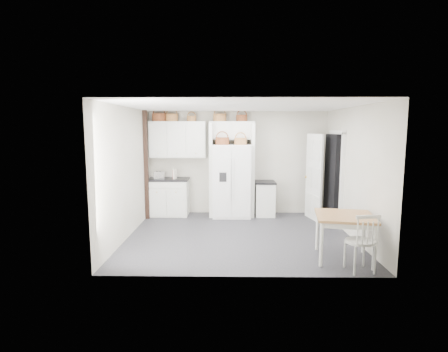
{
  "coord_description": "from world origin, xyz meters",
  "views": [
    {
      "loc": [
        -0.21,
        -6.91,
        2.17
      ],
      "look_at": [
        -0.32,
        0.4,
        1.18
      ],
      "focal_mm": 28.0,
      "sensor_mm": 36.0,
      "label": 1
    }
  ],
  "objects": [
    {
      "name": "cookbook_cream",
      "position": [
        -1.56,
        1.62,
        1.06
      ],
      "size": [
        0.08,
        0.17,
        0.25
      ],
      "primitive_type": "cube",
      "rotation": [
        0.0,
        0.0,
        -0.25
      ],
      "color": "beige",
      "rests_on": "counter_left"
    },
    {
      "name": "fridge_panel_right",
      "position": [
        0.36,
        1.7,
        1.15
      ],
      "size": [
        0.08,
        0.6,
        2.3
      ],
      "primitive_type": "cube",
      "color": "silver",
      "rests_on": "floor"
    },
    {
      "name": "basket_upper_c",
      "position": [
        -1.15,
        1.83,
        2.42
      ],
      "size": [
        0.23,
        0.23,
        0.13
      ],
      "primitive_type": "cylinder",
      "color": "brown",
      "rests_on": "upper_cabinet"
    },
    {
      "name": "floor",
      "position": [
        0.0,
        0.0,
        0.0
      ],
      "size": [
        4.5,
        4.5,
        0.0
      ],
      "primitive_type": "plane",
      "color": "#242428",
      "rests_on": "ground"
    },
    {
      "name": "fridge_panel_left",
      "position": [
        -0.66,
        1.7,
        1.15
      ],
      "size": [
        0.08,
        0.6,
        2.3
      ],
      "primitive_type": "cube",
      "color": "silver",
      "rests_on": "floor"
    },
    {
      "name": "wall_back",
      "position": [
        0.0,
        2.0,
        1.3
      ],
      "size": [
        4.5,
        0.0,
        4.5
      ],
      "primitive_type": "plane",
      "rotation": [
        1.57,
        0.0,
        0.0
      ],
      "color": "#AFAA95",
      "rests_on": "floor"
    },
    {
      "name": "basket_upper_b",
      "position": [
        -1.64,
        1.83,
        2.44
      ],
      "size": [
        0.31,
        0.31,
        0.18
      ],
      "primitive_type": "cylinder",
      "color": "brown",
      "rests_on": "upper_cabinet"
    },
    {
      "name": "windsor_chair",
      "position": [
        1.79,
        -1.75,
        0.47
      ],
      "size": [
        0.52,
        0.48,
        0.94
      ],
      "primitive_type": "cube",
      "rotation": [
        0.0,
        0.0,
        0.16
      ],
      "color": "silver",
      "rests_on": "floor"
    },
    {
      "name": "basket_fridge_b",
      "position": [
        0.06,
        1.53,
        1.87
      ],
      "size": [
        0.3,
        0.3,
        0.16
      ],
      "primitive_type": "cylinder",
      "color": "brown",
      "rests_on": "refrigerator"
    },
    {
      "name": "wall_left",
      "position": [
        -2.25,
        0.0,
        1.3
      ],
      "size": [
        0.0,
        4.0,
        4.0
      ],
      "primitive_type": "plane",
      "rotation": [
        1.57,
        0.0,
        1.57
      ],
      "color": "#AFAA95",
      "rests_on": "floor"
    },
    {
      "name": "doorway_void",
      "position": [
        2.16,
        1.0,
        1.02
      ],
      "size": [
        0.18,
        0.85,
        2.05
      ],
      "primitive_type": "cube",
      "color": "black",
      "rests_on": "floor"
    },
    {
      "name": "counter_right",
      "position": [
        0.68,
        1.7,
        0.85
      ],
      "size": [
        0.51,
        0.6,
        0.04
      ],
      "primitive_type": "cube",
      "color": "black",
      "rests_on": "base_cab_right"
    },
    {
      "name": "base_cab_left",
      "position": [
        -1.74,
        1.7,
        0.45
      ],
      "size": [
        0.97,
        0.61,
        0.9
      ],
      "primitive_type": "cube",
      "color": "silver",
      "rests_on": "floor"
    },
    {
      "name": "dining_table",
      "position": [
        1.7,
        -1.26,
        0.38
      ],
      "size": [
        1.05,
        1.05,
        0.76
      ],
      "primitive_type": "cube",
      "rotation": [
        0.0,
        0.0,
        -0.17
      ],
      "color": "brown",
      "rests_on": "floor"
    },
    {
      "name": "bridge_cabinet",
      "position": [
        -0.15,
        1.83,
        2.12
      ],
      "size": [
        1.12,
        0.34,
        0.45
      ],
      "primitive_type": "cube",
      "color": "silver",
      "rests_on": "wall_back"
    },
    {
      "name": "basket_bridge_a",
      "position": [
        -0.45,
        1.83,
        2.44
      ],
      "size": [
        0.32,
        0.32,
        0.18
      ],
      "primitive_type": "cylinder",
      "color": "brown",
      "rests_on": "bridge_cabinet"
    },
    {
      "name": "counter_left",
      "position": [
        -1.74,
        1.7,
        0.92
      ],
      "size": [
        1.01,
        0.65,
        0.04
      ],
      "primitive_type": "cube",
      "color": "black",
      "rests_on": "base_cab_left"
    },
    {
      "name": "toaster",
      "position": [
        -1.96,
        1.63,
        1.03
      ],
      "size": [
        0.3,
        0.23,
        0.18
      ],
      "primitive_type": "cube",
      "rotation": [
        0.0,
        0.0,
        0.34
      ],
      "color": "silver",
      "rests_on": "counter_left"
    },
    {
      "name": "door_slab",
      "position": [
        1.8,
        1.33,
        1.02
      ],
      "size": [
        0.21,
        0.79,
        2.05
      ],
      "primitive_type": "cube",
      "rotation": [
        0.0,
        0.0,
        -1.36
      ],
      "color": "white",
      "rests_on": "floor"
    },
    {
      "name": "basket_upper_a",
      "position": [
        -1.96,
        1.83,
        2.45
      ],
      "size": [
        0.34,
        0.34,
        0.19
      ],
      "primitive_type": "cylinder",
      "color": "#522715",
      "rests_on": "upper_cabinet"
    },
    {
      "name": "base_cab_right",
      "position": [
        0.68,
        1.7,
        0.41
      ],
      "size": [
        0.47,
        0.57,
        0.83
      ],
      "primitive_type": "cube",
      "color": "silver",
      "rests_on": "floor"
    },
    {
      "name": "upper_cabinet",
      "position": [
        -1.5,
        1.83,
        1.9
      ],
      "size": [
        1.4,
        0.34,
        0.9
      ],
      "primitive_type": "cube",
      "color": "silver",
      "rests_on": "wall_back"
    },
    {
      "name": "wall_right",
      "position": [
        2.25,
        0.0,
        1.3
      ],
      "size": [
        0.0,
        4.0,
        4.0
      ],
      "primitive_type": "plane",
      "rotation": [
        1.57,
        0.0,
        -1.57
      ],
      "color": "#AFAA95",
      "rests_on": "floor"
    },
    {
      "name": "ceiling",
      "position": [
        0.0,
        0.0,
        2.6
      ],
      "size": [
        4.5,
        4.5,
        0.0
      ],
      "primitive_type": "plane",
      "color": "white",
      "rests_on": "wall_back"
    },
    {
      "name": "basket_bridge_b",
      "position": [
        0.09,
        1.83,
        2.43
      ],
      "size": [
        0.27,
        0.27,
        0.16
      ],
      "primitive_type": "cylinder",
      "color": "#522715",
      "rests_on": "bridge_cabinet"
    },
    {
      "name": "basket_fridge_a",
      "position": [
        -0.38,
        1.53,
        1.88
      ],
      "size": [
        0.32,
        0.32,
        0.17
      ],
      "primitive_type": "cylinder",
      "color": "#522715",
      "rests_on": "refrigerator"
    },
    {
      "name": "cookbook_red",
      "position": [
        -1.58,
        1.62,
        1.05
      ],
      "size": [
        0.05,
        0.15,
        0.23
      ],
      "primitive_type": "cube",
      "rotation": [
        0.0,
        0.0,
        -0.12
      ],
      "color": "maroon",
      "rests_on": "counter_left"
    },
    {
      "name": "refrigerator",
      "position": [
        -0.15,
        1.63,
        0.89
      ],
      "size": [
        0.92,
        0.74,
        1.79
      ],
      "primitive_type": "cube",
      "color": "white",
      "rests_on": "floor"
    },
    {
      "name": "trim_post",
      "position": [
        -2.2,
        1.35,
        1.3
      ],
      "size": [
        0.09,
        0.09,
        2.6
      ],
      "primitive_type": "cube",
      "color": "black",
      "rests_on": "floor"
    }
  ]
}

